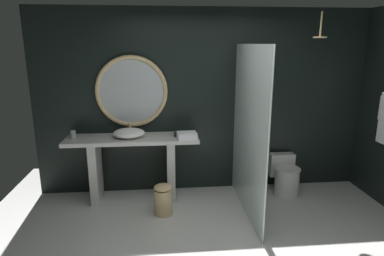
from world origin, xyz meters
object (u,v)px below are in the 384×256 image
(tumbler_cup, at_px, (73,134))
(rain_shower_head, at_px, (320,34))
(waste_bin, at_px, (163,199))
(toilet, at_px, (285,176))
(round_wall_mirror, at_px, (132,92))
(vessel_sink, at_px, (129,133))
(tissue_box, at_px, (180,134))
(folded_hand_towel, at_px, (187,136))

(tumbler_cup, bearing_deg, rain_shower_head, -5.26)
(rain_shower_head, relative_size, waste_bin, 0.79)
(toilet, bearing_deg, round_wall_mirror, 173.34)
(rain_shower_head, bearing_deg, round_wall_mirror, 168.49)
(vessel_sink, relative_size, waste_bin, 1.06)
(tumbler_cup, relative_size, waste_bin, 0.26)
(vessel_sink, relative_size, round_wall_mirror, 0.43)
(tissue_box, distance_m, round_wall_mirror, 0.88)
(toilet, bearing_deg, tissue_box, 178.68)
(rain_shower_head, bearing_deg, tumbler_cup, 174.74)
(rain_shower_head, xyz_separation_m, waste_bin, (-1.99, -0.23, -2.03))
(waste_bin, bearing_deg, tumbler_cup, 156.04)
(toilet, relative_size, folded_hand_towel, 2.14)
(vessel_sink, bearing_deg, round_wall_mirror, 80.97)
(vessel_sink, xyz_separation_m, folded_hand_towel, (0.77, -0.13, -0.02))
(folded_hand_towel, bearing_deg, toilet, 4.98)
(vessel_sink, relative_size, toilet, 0.79)
(toilet, distance_m, waste_bin, 1.83)
(tissue_box, bearing_deg, tumbler_cup, 179.02)
(folded_hand_towel, bearing_deg, tumbler_cup, 173.02)
(rain_shower_head, relative_size, toilet, 0.59)
(toilet, bearing_deg, waste_bin, -165.34)
(tissue_box, relative_size, round_wall_mirror, 0.18)
(waste_bin, bearing_deg, toilet, 14.66)
(tissue_box, height_order, rain_shower_head, rain_shower_head)
(waste_bin, bearing_deg, folded_hand_towel, 45.51)
(rain_shower_head, distance_m, toilet, 2.01)
(waste_bin, height_order, folded_hand_towel, folded_hand_towel)
(folded_hand_towel, bearing_deg, round_wall_mirror, 152.54)
(tumbler_cup, relative_size, round_wall_mirror, 0.10)
(round_wall_mirror, height_order, rain_shower_head, rain_shower_head)
(rain_shower_head, xyz_separation_m, toilet, (-0.21, 0.23, -1.98))
(waste_bin, xyz_separation_m, folded_hand_towel, (0.33, 0.34, 0.74))
(vessel_sink, distance_m, tissue_box, 0.69)
(tissue_box, xyz_separation_m, rain_shower_head, (1.73, -0.27, 1.31))
(tissue_box, distance_m, waste_bin, 0.91)
(rain_shower_head, height_order, toilet, rain_shower_head)
(tissue_box, bearing_deg, waste_bin, -117.08)
(tissue_box, bearing_deg, round_wall_mirror, 161.47)
(tissue_box, height_order, folded_hand_towel, folded_hand_towel)
(toilet, bearing_deg, vessel_sink, 179.79)
(vessel_sink, distance_m, rain_shower_head, 2.75)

